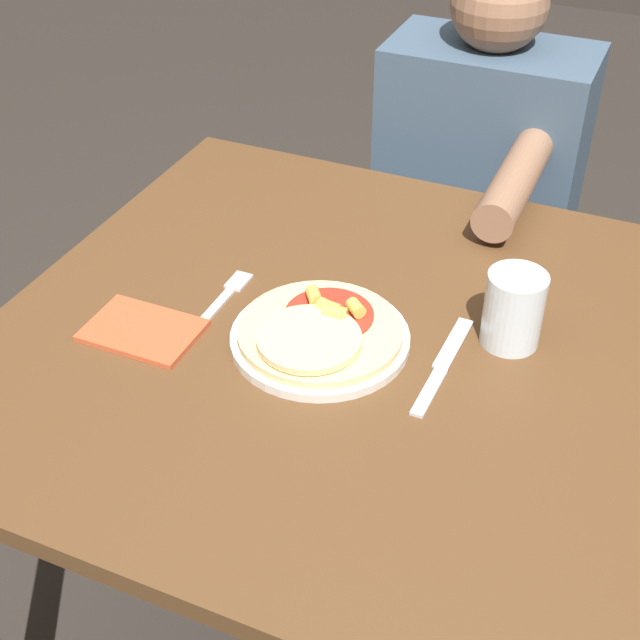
# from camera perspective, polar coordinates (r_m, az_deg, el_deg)

# --- Properties ---
(dining_table) EXTENTS (1.02, 0.95, 0.77)m
(dining_table) POSITION_cam_1_polar(r_m,az_deg,el_deg) (1.34, 2.23, -5.04)
(dining_table) COLOR brown
(dining_table) RESTS_ON ground_plane
(plate) EXTENTS (0.25, 0.25, 0.01)m
(plate) POSITION_cam_1_polar(r_m,az_deg,el_deg) (1.25, 0.00, -1.20)
(plate) COLOR silver
(plate) RESTS_ON dining_table
(pizza) EXTENTS (0.23, 0.23, 0.04)m
(pizza) POSITION_cam_1_polar(r_m,az_deg,el_deg) (1.24, -0.05, -0.66)
(pizza) COLOR #E0C689
(pizza) RESTS_ON plate
(fork) EXTENTS (0.03, 0.18, 0.00)m
(fork) POSITION_cam_1_polar(r_m,az_deg,el_deg) (1.34, -6.26, 1.32)
(fork) COLOR silver
(fork) RESTS_ON dining_table
(knife) EXTENTS (0.03, 0.22, 0.00)m
(knife) POSITION_cam_1_polar(r_m,az_deg,el_deg) (1.22, 7.80, -2.97)
(knife) COLOR silver
(knife) RESTS_ON dining_table
(drinking_glass) EXTENTS (0.08, 0.08, 0.11)m
(drinking_glass) POSITION_cam_1_polar(r_m,az_deg,el_deg) (1.25, 12.28, 0.68)
(drinking_glass) COLOR silver
(drinking_glass) RESTS_ON dining_table
(napkin) EXTENTS (0.16, 0.11, 0.01)m
(napkin) POSITION_cam_1_polar(r_m,az_deg,el_deg) (1.30, -11.28, -0.65)
(napkin) COLOR #C6512D
(napkin) RESTS_ON dining_table
(person_diner) EXTENTS (0.40, 0.52, 1.12)m
(person_diner) POSITION_cam_1_polar(r_m,az_deg,el_deg) (1.89, 10.09, 8.39)
(person_diner) COLOR #2D2D38
(person_diner) RESTS_ON ground_plane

